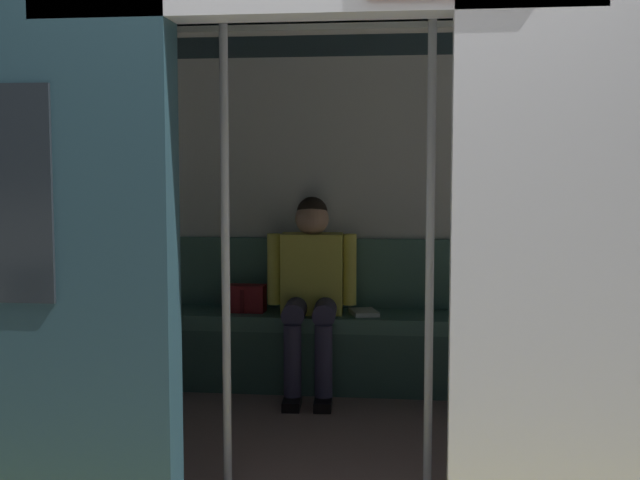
# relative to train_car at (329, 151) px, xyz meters

# --- Properties ---
(train_car) EXTENTS (6.40, 2.74, 2.21)m
(train_car) POSITION_rel_train_car_xyz_m (0.00, 0.00, 0.00)
(train_car) COLOR silver
(train_car) RESTS_ON ground_plane
(bench_seat) EXTENTS (3.15, 0.44, 0.48)m
(bench_seat) POSITION_rel_train_car_xyz_m (-0.06, -1.02, -1.10)
(bench_seat) COLOR #4C7566
(bench_seat) RESTS_ON ground_plane
(person_seated) EXTENTS (0.55, 0.69, 1.21)m
(person_seated) POSITION_rel_train_car_xyz_m (0.22, -0.97, -0.77)
(person_seated) COLOR #D8CC4C
(person_seated) RESTS_ON ground_plane
(handbag) EXTENTS (0.26, 0.15, 0.17)m
(handbag) POSITION_rel_train_car_xyz_m (0.65, -1.06, -0.91)
(handbag) COLOR maroon
(handbag) RESTS_ON bench_seat
(book) EXTENTS (0.21, 0.25, 0.03)m
(book) POSITION_rel_train_car_xyz_m (-0.10, -1.04, -0.98)
(book) COLOR silver
(book) RESTS_ON bench_seat
(grab_pole_door) EXTENTS (0.04, 0.04, 2.07)m
(grab_pole_door) POSITION_rel_train_car_xyz_m (0.36, 0.68, -0.43)
(grab_pole_door) COLOR silver
(grab_pole_door) RESTS_ON ground_plane
(grab_pole_far) EXTENTS (0.04, 0.04, 2.07)m
(grab_pole_far) POSITION_rel_train_car_xyz_m (-0.48, 0.58, -0.43)
(grab_pole_far) COLOR silver
(grab_pole_far) RESTS_ON ground_plane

